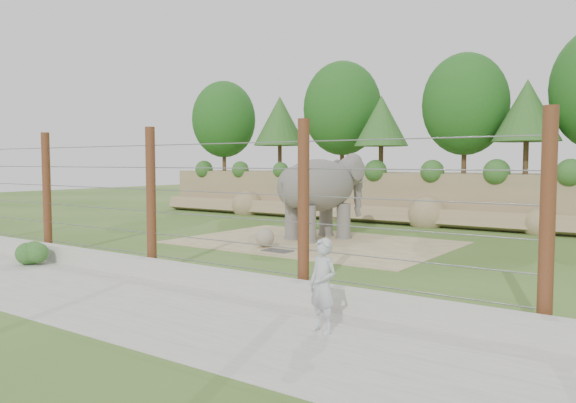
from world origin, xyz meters
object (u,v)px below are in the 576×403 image
Objects in this scene: stone_ball at (265,238)px; barrier_fence at (151,200)px; elephant at (318,197)px; zookeeper at (323,285)px.

stone_ball is 0.03× the size of barrier_fence.
elephant is 3.22m from stone_ball.
barrier_fence reaches higher than stone_ball.
barrier_fence is (-0.13, -8.35, 0.34)m from elephant.
stone_ball is at bearing 92.74° from barrier_fence.
elephant is 12.23m from zookeeper.
zookeeper is at bearing -46.63° from stone_ball.
zookeeper reaches higher than stone_ball.
elephant is 0.20× the size of barrier_fence.
zookeeper is at bearing -38.93° from elephant.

